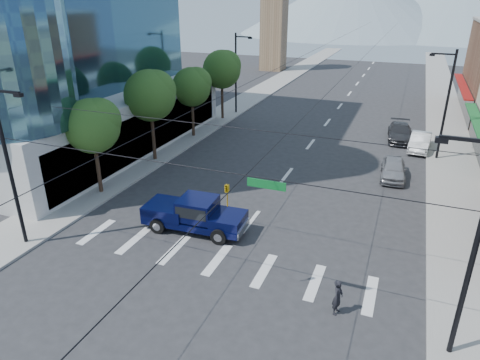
{
  "coord_description": "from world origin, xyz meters",
  "views": [
    {
      "loc": [
        7.93,
        -15.65,
        12.8
      ],
      "look_at": [
        -0.45,
        5.33,
        3.0
      ],
      "focal_mm": 32.0,
      "sensor_mm": 36.0,
      "label": 1
    }
  ],
  "objects": [
    {
      "name": "ground",
      "position": [
        0.0,
        0.0,
        0.0
      ],
      "size": [
        160.0,
        160.0,
        0.0
      ],
      "primitive_type": "plane",
      "color": "#28282B",
      "rests_on": "ground"
    },
    {
      "name": "sidewalk_left",
      "position": [
        -12.0,
        40.0,
        0.07
      ],
      "size": [
        4.0,
        120.0,
        0.15
      ],
      "primitive_type": "cube",
      "color": "gray",
      "rests_on": "ground"
    },
    {
      "name": "sidewalk_right",
      "position": [
        12.0,
        40.0,
        0.07
      ],
      "size": [
        4.0,
        120.0,
        0.15
      ],
      "primitive_type": "cube",
      "color": "gray",
      "rests_on": "ground"
    },
    {
      "name": "clock_tower",
      "position": [
        -16.5,
        62.0,
        10.64
      ],
      "size": [
        4.8,
        4.8,
        20.4
      ],
      "color": "#8C6B4C",
      "rests_on": "ground"
    },
    {
      "name": "mountain_left",
      "position": [
        -15.0,
        150.0,
        11.0
      ],
      "size": [
        80.0,
        80.0,
        22.0
      ],
      "primitive_type": "cone",
      "color": "gray",
      "rests_on": "ground"
    },
    {
      "name": "mountain_right",
      "position": [
        20.0,
        160.0,
        9.0
      ],
      "size": [
        90.0,
        90.0,
        18.0
      ],
      "primitive_type": "cone",
      "color": "gray",
      "rests_on": "ground"
    },
    {
      "name": "tree_near",
      "position": [
        -11.07,
        6.1,
        4.99
      ],
      "size": [
        3.65,
        3.64,
        6.71
      ],
      "color": "black",
      "rests_on": "ground"
    },
    {
      "name": "tree_midnear",
      "position": [
        -11.07,
        13.1,
        5.59
      ],
      "size": [
        4.09,
        4.09,
        7.52
      ],
      "color": "black",
      "rests_on": "ground"
    },
    {
      "name": "tree_midfar",
      "position": [
        -11.07,
        20.1,
        4.99
      ],
      "size": [
        3.65,
        3.64,
        6.71
      ],
      "color": "black",
      "rests_on": "ground"
    },
    {
      "name": "tree_far",
      "position": [
        -11.07,
        27.1,
        5.59
      ],
      "size": [
        4.09,
        4.09,
        7.52
      ],
      "color": "black",
      "rests_on": "ground"
    },
    {
      "name": "signal_rig",
      "position": [
        0.19,
        -1.0,
        4.64
      ],
      "size": [
        21.8,
        0.2,
        9.0
      ],
      "color": "black",
      "rests_on": "ground"
    },
    {
      "name": "lamp_pole_nw",
      "position": [
        -10.67,
        30.0,
        4.94
      ],
      "size": [
        2.0,
        0.25,
        9.0
      ],
      "color": "black",
      "rests_on": "ground"
    },
    {
      "name": "lamp_pole_ne",
      "position": [
        10.67,
        22.0,
        4.94
      ],
      "size": [
        2.0,
        0.25,
        9.0
      ],
      "color": "black",
      "rests_on": "ground"
    },
    {
      "name": "pickup_truck",
      "position": [
        -2.77,
        3.91,
        1.08
      ],
      "size": [
        6.21,
        2.65,
        2.07
      ],
      "rotation": [
        0.0,
        0.0,
        0.06
      ],
      "color": "black",
      "rests_on": "ground"
    },
    {
      "name": "pedestrian",
      "position": [
        6.33,
        -0.26,
        0.84
      ],
      "size": [
        0.49,
        0.67,
        1.67
      ],
      "primitive_type": "imported",
      "rotation": [
        0.0,
        0.0,
        1.41
      ],
      "color": "black",
      "rests_on": "ground"
    },
    {
      "name": "parked_car_near",
      "position": [
        7.6,
        16.44,
        0.75
      ],
      "size": [
        2.02,
        4.52,
        1.51
      ],
      "primitive_type": "imported",
      "rotation": [
        0.0,
        0.0,
        0.06
      ],
      "color": "#98979C",
      "rests_on": "ground"
    },
    {
      "name": "parked_car_mid",
      "position": [
        9.4,
        24.04,
        0.77
      ],
      "size": [
        2.01,
        4.79,
        1.54
      ],
      "primitive_type": "imported",
      "rotation": [
        0.0,
        0.0,
        -0.08
      ],
      "color": "white",
      "rests_on": "ground"
    },
    {
      "name": "parked_car_far",
      "position": [
        7.6,
        26.37,
        0.77
      ],
      "size": [
        2.54,
        5.43,
        1.53
      ],
      "primitive_type": "imported",
      "rotation": [
        0.0,
        0.0,
        0.08
      ],
      "color": "#323235",
      "rests_on": "ground"
    }
  ]
}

